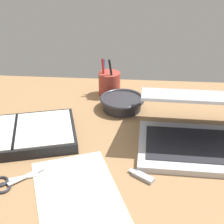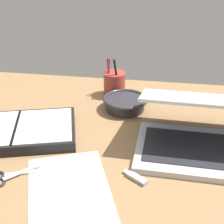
{
  "view_description": "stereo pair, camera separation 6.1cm",
  "coord_description": "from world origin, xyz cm",
  "px_view_note": "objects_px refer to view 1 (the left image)",
  "views": [
    {
      "loc": [
        7.86,
        -76.13,
        54.61
      ],
      "look_at": [
        0.88,
        7.2,
        9.0
      ],
      "focal_mm": 50.0,
      "sensor_mm": 36.0,
      "label": 1
    },
    {
      "loc": [
        13.91,
        -75.4,
        54.61
      ],
      "look_at": [
        0.88,
        7.2,
        9.0
      ],
      "focal_mm": 50.0,
      "sensor_mm": 36.0,
      "label": 2
    }
  ],
  "objects_px": {
    "planner": "(16,135)",
    "scissors": "(8,183)",
    "laptop": "(201,129)",
    "bowl": "(122,102)",
    "pen_cup": "(109,84)"
  },
  "relations": [
    {
      "from": "planner",
      "to": "laptop",
      "type": "bearing_deg",
      "value": -13.81
    },
    {
      "from": "laptop",
      "to": "bowl",
      "type": "relative_size",
      "value": 2.28
    },
    {
      "from": "laptop",
      "to": "scissors",
      "type": "distance_m",
      "value": 0.54
    },
    {
      "from": "laptop",
      "to": "pen_cup",
      "type": "distance_m",
      "value": 0.43
    },
    {
      "from": "pen_cup",
      "to": "scissors",
      "type": "relative_size",
      "value": 1.21
    },
    {
      "from": "pen_cup",
      "to": "planner",
      "type": "distance_m",
      "value": 0.43
    },
    {
      "from": "laptop",
      "to": "scissors",
      "type": "bearing_deg",
      "value": -155.16
    },
    {
      "from": "scissors",
      "to": "pen_cup",
      "type": "bearing_deg",
      "value": 36.0
    },
    {
      "from": "bowl",
      "to": "scissors",
      "type": "bearing_deg",
      "value": -121.77
    },
    {
      "from": "planner",
      "to": "scissors",
      "type": "bearing_deg",
      "value": -91.95
    },
    {
      "from": "laptop",
      "to": "scissors",
      "type": "xyz_separation_m",
      "value": [
        -0.5,
        -0.21,
        -0.05
      ]
    },
    {
      "from": "laptop",
      "to": "pen_cup",
      "type": "height_order",
      "value": "laptop"
    },
    {
      "from": "laptop",
      "to": "pen_cup",
      "type": "bearing_deg",
      "value": 134.44
    },
    {
      "from": "pen_cup",
      "to": "planner",
      "type": "bearing_deg",
      "value": -126.33
    },
    {
      "from": "planner",
      "to": "scissors",
      "type": "relative_size",
      "value": 3.17
    }
  ]
}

